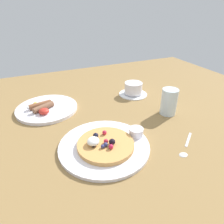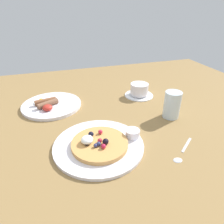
{
  "view_description": "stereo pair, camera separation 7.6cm",
  "coord_description": "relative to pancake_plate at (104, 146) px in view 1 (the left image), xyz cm",
  "views": [
    {
      "loc": [
        -25.95,
        -60.09,
        41.36
      ],
      "look_at": [
        1.06,
        0.67,
        4.0
      ],
      "focal_mm": 32.19,
      "sensor_mm": 36.0,
      "label": 1
    },
    {
      "loc": [
        -18.87,
        -62.77,
        41.36
      ],
      "look_at": [
        1.06,
        0.67,
        4.0
      ],
      "focal_mm": 32.19,
      "sensor_mm": 36.0,
      "label": 2
    }
  ],
  "objects": [
    {
      "name": "syrup_ramekin",
      "position": [
        11.77,
        0.28,
        1.93
      ],
      "size": [
        4.83,
        4.83,
        2.72
      ],
      "color": "white",
      "rests_on": "pancake_plate"
    },
    {
      "name": "pancake_plate",
      "position": [
        0.0,
        0.0,
        0.0
      ],
      "size": [
        28.92,
        28.92,
        1.05
      ],
      "primitive_type": "cylinder",
      "color": "white",
      "rests_on": "ground_plane"
    },
    {
      "name": "teaspoon",
      "position": [
        23.09,
        -11.33,
        -0.28
      ],
      "size": [
        11.87,
        9.38,
        0.6
      ],
      "color": "silver",
      "rests_on": "ground_plane"
    },
    {
      "name": "coffee_saucer",
      "position": [
        28.42,
        32.01,
        -0.1
      ],
      "size": [
        13.84,
        13.84,
        0.84
      ],
      "primitive_type": "cylinder",
      "color": "white",
      "rests_on": "ground_plane"
    },
    {
      "name": "breakfast_plate",
      "position": [
        -12.98,
        33.13,
        0.14
      ],
      "size": [
        25.51,
        25.51,
        1.33
      ],
      "primitive_type": "cylinder",
      "color": "white",
      "rests_on": "ground_plane"
    },
    {
      "name": "pancake_with_berries",
      "position": [
        -0.3,
        -0.92,
        1.51
      ],
      "size": [
        17.86,
        17.86,
        3.65
      ],
      "color": "tan",
      "rests_on": "pancake_plate"
    },
    {
      "name": "ground_plane",
      "position": [
        7.72,
        12.89,
        -2.02
      ],
      "size": [
        175.13,
        143.38,
        3.0
      ],
      "primitive_type": "cube",
      "color": "olive"
    },
    {
      "name": "coffee_cup",
      "position": [
        28.53,
        32.11,
        3.12
      ],
      "size": [
        9.79,
        9.58,
        5.41
      ],
      "color": "white",
      "rests_on": "coffee_saucer"
    },
    {
      "name": "water_glass",
      "position": [
        32.23,
        9.71,
        4.85
      ],
      "size": [
        6.46,
        6.46,
        10.76
      ],
      "primitive_type": "cylinder",
      "color": "silver",
      "rests_on": "ground_plane"
    },
    {
      "name": "fried_breakfast",
      "position": [
        -15.27,
        32.14,
        1.85
      ],
      "size": [
        10.84,
        13.36,
        2.63
      ],
      "color": "brown",
      "rests_on": "breakfast_plate"
    }
  ]
}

